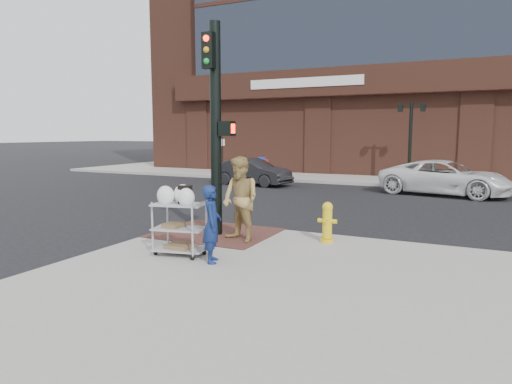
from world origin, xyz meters
The scene contains 13 objects.
ground centered at (0.00, 0.00, 0.00)m, with size 220.00×220.00×0.00m, color black.
brick_curb_ramp centered at (-0.60, 0.90, 0.16)m, with size 2.80×2.40×0.01m, color #502925.
lamp_post centered at (2.00, 16.00, 2.62)m, with size 1.32×0.22×4.00m.
parking_sign centered at (-8.50, 15.00, 1.25)m, with size 0.05×0.05×2.20m, color black.
traffic_signal_pole centered at (-0.48, 0.77, 2.83)m, with size 0.61×0.51×5.00m.
woman_blue centered at (0.65, -1.33, 0.89)m, with size 0.54×0.35×1.48m, color navy.
pedestrian_tan centered at (0.35, 0.42, 1.11)m, with size 0.94×0.73×1.93m, color tan.
sedan_dark centered at (-4.99, 11.86, 0.67)m, with size 1.41×4.04×1.33m, color black.
minivan_white centered at (3.98, 12.07, 0.73)m, with size 2.43×5.26×1.46m, color white.
utility_cart centered at (-0.20, -1.17, 0.79)m, with size 1.12×0.77×1.42m.
fire_hydrant centered at (2.15, 1.18, 0.62)m, with size 0.43×0.30×0.92m.
newsbox_red centered at (-5.69, 14.72, 0.64)m, with size 0.41×0.37×0.97m, color red.
newsbox_blue centered at (-6.17, 15.54, 0.68)m, with size 0.44×0.40×1.05m, color #1A33AC.
Camera 1 is at (5.09, -8.59, 2.60)m, focal length 32.00 mm.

